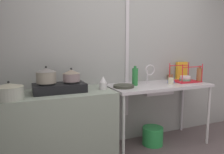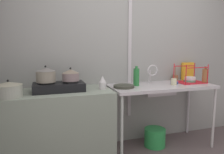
# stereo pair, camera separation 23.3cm
# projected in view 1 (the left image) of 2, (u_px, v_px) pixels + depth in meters

# --- Properties ---
(wall_back) EXTENTS (4.54, 0.10, 2.60)m
(wall_back) POSITION_uv_depth(u_px,v_px,m) (133.00, 55.00, 3.24)
(wall_back) COLOR gray
(wall_back) RESTS_ON ground
(wall_metal_strip) EXTENTS (0.05, 0.01, 2.08)m
(wall_metal_strip) POSITION_uv_depth(u_px,v_px,m) (127.00, 46.00, 3.11)
(wall_metal_strip) COLOR #BFB7BC
(counter_concrete) EXTENTS (1.28, 0.63, 0.89)m
(counter_concrete) POSITION_uv_depth(u_px,v_px,m) (59.00, 129.00, 2.56)
(counter_concrete) COLOR gray
(counter_concrete) RESTS_ON ground
(counter_sink) EXTENTS (1.45, 0.63, 0.89)m
(counter_sink) POSITION_uv_depth(u_px,v_px,m) (159.00, 89.00, 3.05)
(counter_sink) COLOR #BFB7BC
(counter_sink) RESTS_ON ground
(stove) EXTENTS (0.59, 0.31, 0.12)m
(stove) POSITION_uv_depth(u_px,v_px,m) (59.00, 88.00, 2.50)
(stove) COLOR black
(stove) RESTS_ON counter_concrete
(pot_on_left_burner) EXTENTS (0.22, 0.22, 0.19)m
(pot_on_left_burner) POSITION_uv_depth(u_px,v_px,m) (46.00, 75.00, 2.43)
(pot_on_left_burner) COLOR gray
(pot_on_left_burner) RESTS_ON stove
(pot_on_right_burner) EXTENTS (0.20, 0.20, 0.16)m
(pot_on_right_burner) POSITION_uv_depth(u_px,v_px,m) (71.00, 75.00, 2.54)
(pot_on_right_burner) COLOR gray
(pot_on_right_burner) RESTS_ON stove
(pot_beside_stove) EXTENTS (0.28, 0.28, 0.19)m
(pot_beside_stove) POSITION_uv_depth(u_px,v_px,m) (9.00, 91.00, 2.14)
(pot_beside_stove) COLOR #969A8C
(pot_beside_stove) RESTS_ON counter_concrete
(percolator) EXTENTS (0.09, 0.09, 0.16)m
(percolator) POSITION_uv_depth(u_px,v_px,m) (103.00, 83.00, 2.67)
(percolator) COLOR silver
(percolator) RESTS_ON counter_concrete
(sink_basin) EXTENTS (0.43, 0.28, 0.13)m
(sink_basin) POSITION_uv_depth(u_px,v_px,m) (155.00, 89.00, 3.03)
(sink_basin) COLOR #BFB7BC
(sink_basin) RESTS_ON counter_sink
(faucet) EXTENTS (0.16, 0.09, 0.27)m
(faucet) POSITION_uv_depth(u_px,v_px,m) (150.00, 71.00, 3.08)
(faucet) COLOR #BFB7BC
(faucet) RESTS_ON counter_sink
(frying_pan) EXTENTS (0.27, 0.27, 0.03)m
(frying_pan) POSITION_uv_depth(u_px,v_px,m) (124.00, 86.00, 2.79)
(frying_pan) COLOR #36362D
(frying_pan) RESTS_ON counter_sink
(dish_rack) EXTENTS (0.39, 0.31, 0.28)m
(dish_rack) POSITION_uv_depth(u_px,v_px,m) (185.00, 79.00, 3.27)
(dish_rack) COLOR red
(dish_rack) RESTS_ON counter_sink
(cup_by_rack) EXTENTS (0.08, 0.08, 0.09)m
(cup_by_rack) POSITION_uv_depth(u_px,v_px,m) (171.00, 81.00, 3.05)
(cup_by_rack) COLOR beige
(cup_by_rack) RESTS_ON counter_sink
(small_bowl_on_drainboard) EXTENTS (0.10, 0.10, 0.04)m
(small_bowl_on_drainboard) POSITION_uv_depth(u_px,v_px,m) (171.00, 82.00, 3.14)
(small_bowl_on_drainboard) COLOR #4567AE
(small_bowl_on_drainboard) RESTS_ON counter_sink
(bottle_by_sink) EXTENTS (0.08, 0.08, 0.27)m
(bottle_by_sink) POSITION_uv_depth(u_px,v_px,m) (135.00, 77.00, 2.94)
(bottle_by_sink) COLOR #277436
(bottle_by_sink) RESTS_ON counter_sink
(bottle_by_rack) EXTENTS (0.08, 0.08, 0.24)m
(bottle_by_rack) POSITION_uv_depth(u_px,v_px,m) (199.00, 75.00, 3.23)
(bottle_by_rack) COLOR brown
(bottle_by_rack) RESTS_ON counter_sink
(cereal_box) EXTENTS (0.20, 0.06, 0.28)m
(cereal_box) POSITION_uv_depth(u_px,v_px,m) (182.00, 70.00, 3.52)
(cereal_box) COLOR gold
(cereal_box) RESTS_ON counter_sink
(utensil_jar) EXTENTS (0.08, 0.08, 0.23)m
(utensil_jar) POSITION_uv_depth(u_px,v_px,m) (170.00, 77.00, 3.42)
(utensil_jar) COLOR olive
(utensil_jar) RESTS_ON counter_sink
(bucket_on_floor) EXTENTS (0.30, 0.30, 0.26)m
(bucket_on_floor) POSITION_uv_depth(u_px,v_px,m) (153.00, 136.00, 3.13)
(bucket_on_floor) COLOR green
(bucket_on_floor) RESTS_ON ground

